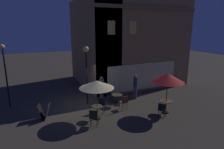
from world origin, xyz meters
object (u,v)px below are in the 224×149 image
Objects in this scene: patio_umbrella_0 at (97,84)px; patron_standing_1 at (135,87)px; menu_sandwich_board at (44,112)px; cafe_chair_4 at (110,95)px; cafe_chair_0 at (94,116)px; patron_standing_0 at (102,89)px; street_lamp_down_street at (5,66)px; cafe_chair_1 at (101,104)px; patio_umbrella_1 at (168,78)px; cafe_table_1 at (166,104)px; street_lamp_near_corner at (86,60)px; cafe_table_0 at (97,110)px; cafe_table_2 at (117,98)px; cafe_chair_2 at (162,109)px; cafe_chair_3 at (124,101)px.

patron_standing_1 is at bearing 27.24° from patio_umbrella_0.
menu_sandwich_board is 4.53m from cafe_chair_4.
patron_standing_0 is at bearing 3.42° from cafe_chair_0.
cafe_chair_1 is at bearing -33.43° from street_lamp_down_street.
cafe_chair_4 is at bearing -17.54° from street_lamp_down_street.
patio_umbrella_1 is at bearing -30.16° from street_lamp_down_street.
patio_umbrella_0 is 2.98m from patron_standing_0.
cafe_chair_1 reaches higher than cafe_table_1.
cafe_table_0 is at bearing -94.59° from street_lamp_near_corner.
cafe_chair_1 reaches higher than cafe_chair_4.
cafe_chair_4 is (1.17, 1.40, -0.01)m from cafe_chair_1.
cafe_table_2 is 1.89m from patron_standing_1.
patio_umbrella_0 reaches higher than cafe_table_0.
cafe_table_1 is at bearing -61.02° from cafe_chair_0.
cafe_table_1 is (4.10, -0.99, 0.06)m from cafe_table_0.
cafe_chair_0 is 1.75m from cafe_chair_1.
patio_umbrella_0 is 1.74m from cafe_chair_1.
patron_standing_1 is (2.40, -0.56, 0.01)m from patron_standing_0.
cafe_chair_2 is at bearing -147.04° from patron_standing_1.
patio_umbrella_0 is (-1.90, -1.30, 1.52)m from cafe_table_2.
patron_standing_1 is (1.76, 0.59, 0.37)m from cafe_table_2.
patron_standing_0 reaches higher than cafe_chair_0.
patron_standing_0 reaches higher than cafe_chair_1.
cafe_chair_0 is 3.97m from cafe_chair_2.
patio_umbrella_0 reaches higher than cafe_table_1.
cafe_chair_0 reaches higher than cafe_chair_1.
cafe_table_0 is at bearing -53.82° from cafe_chair_4.
street_lamp_down_street is 4.27× the size of cafe_chair_0.
street_lamp_down_street is 10.09m from patio_umbrella_1.
cafe_table_2 is (4.65, 0.06, 0.08)m from menu_sandwich_board.
cafe_chair_0 is 4.92m from patron_standing_1.
cafe_chair_3 is (4.72, -0.77, 0.11)m from menu_sandwich_board.
cafe_chair_2 is at bearing -67.68° from cafe_chair_0.
patio_umbrella_1 reaches higher than cafe_table_0.
cafe_chair_3 is (1.78, -1.96, -2.46)m from street_lamp_near_corner.
cafe_table_1 is 4.57m from cafe_chair_0.
patron_standing_0 is at bearing 15.09° from cafe_chair_3.
cafe_table_0 reaches higher than cafe_table_1.
cafe_table_2 is 2.76m from patio_umbrella_0.
street_lamp_near_corner is 5.73m from cafe_table_1.
cafe_chair_3 is 2.24m from patron_standing_1.
street_lamp_down_street is at bearing 56.74° from cafe_chair_3.
cafe_chair_4 is (4.45, 0.84, 0.08)m from menu_sandwich_board.
street_lamp_near_corner is 2.61m from patio_umbrella_0.
cafe_table_0 is 2.02m from cafe_chair_3.
patron_standing_0 is (-2.83, 3.43, 0.33)m from cafe_table_1.
cafe_chair_3 is 0.52× the size of patron_standing_1.
cafe_chair_4 is at bearing 178.04° from cafe_chair_1.
cafe_table_2 is at bearing 145.13° from patron_standing_1.
patio_umbrella_1 is at bearing 180.00° from cafe_table_1.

